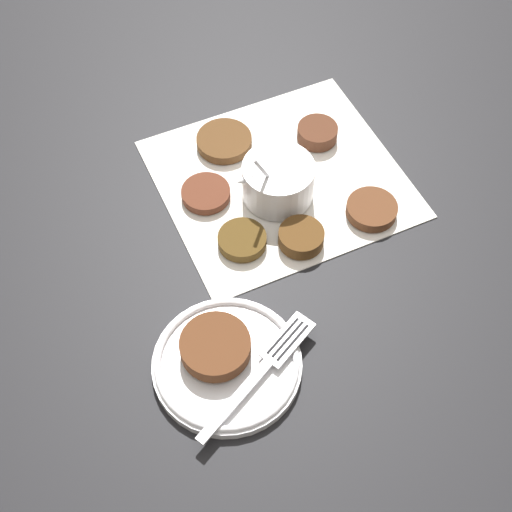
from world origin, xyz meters
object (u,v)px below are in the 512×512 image
(serving_plate, at_px, (227,364))
(fritter_on_plate, at_px, (215,347))
(fork, at_px, (267,363))
(sauce_bowl, at_px, (277,182))

(serving_plate, height_order, fritter_on_plate, fritter_on_plate)
(fork, bearing_deg, serving_plate, -25.06)
(sauce_bowl, distance_m, fritter_on_plate, 0.26)
(serving_plate, height_order, fork, fork)
(serving_plate, distance_m, fritter_on_plate, 0.03)
(serving_plate, relative_size, fritter_on_plate, 2.12)
(sauce_bowl, relative_size, fritter_on_plate, 1.32)
(sauce_bowl, xyz_separation_m, fritter_on_plate, (0.15, 0.21, -0.00))
(sauce_bowl, height_order, fork, sauce_bowl)
(serving_plate, xyz_separation_m, fritter_on_plate, (0.01, -0.02, 0.02))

